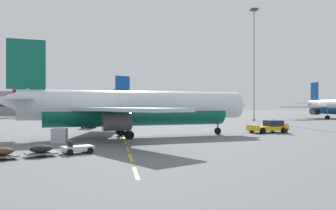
{
  "coord_description": "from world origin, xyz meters",
  "views": [
    {
      "loc": [
        16.59,
        -26.53,
        4.29
      ],
      "look_at": [
        25.38,
        28.06,
        4.3
      ],
      "focal_mm": 36.5,
      "sensor_mm": 36.0,
      "label": 1
    }
  ],
  "objects_px": {
    "airliner_far_center": "(52,107)",
    "airliner_far_right": "(161,106)",
    "catering_truck": "(90,119)",
    "apron_light_mast_far": "(254,53)",
    "uld_cargo_container": "(59,136)",
    "baggage_train": "(22,152)",
    "pushback_tug": "(269,127)",
    "ground_crew_worker": "(286,128)",
    "airliner_foreground": "(135,108)"
  },
  "relations": [
    {
      "from": "airliner_far_center",
      "to": "airliner_far_right",
      "type": "bearing_deg",
      "value": -30.32
    },
    {
      "from": "catering_truck",
      "to": "apron_light_mast_far",
      "type": "xyz_separation_m",
      "value": [
        41.82,
        19.62,
        16.73
      ]
    },
    {
      "from": "catering_truck",
      "to": "apron_light_mast_far",
      "type": "relative_size",
      "value": 0.24
    },
    {
      "from": "airliner_far_center",
      "to": "uld_cargo_container",
      "type": "bearing_deg",
      "value": -79.7
    },
    {
      "from": "airliner_far_center",
      "to": "uld_cargo_container",
      "type": "relative_size",
      "value": 19.23
    },
    {
      "from": "airliner_far_right",
      "to": "catering_truck",
      "type": "height_order",
      "value": "airliner_far_right"
    },
    {
      "from": "ground_crew_worker",
      "to": "uld_cargo_container",
      "type": "height_order",
      "value": "ground_crew_worker"
    },
    {
      "from": "airliner_far_center",
      "to": "uld_cargo_container",
      "type": "distance_m",
      "value": 85.26
    },
    {
      "from": "pushback_tug",
      "to": "ground_crew_worker",
      "type": "height_order",
      "value": "pushback_tug"
    },
    {
      "from": "airliner_foreground",
      "to": "baggage_train",
      "type": "height_order",
      "value": "airliner_foreground"
    },
    {
      "from": "airliner_far_center",
      "to": "catering_truck",
      "type": "bearing_deg",
      "value": -73.47
    },
    {
      "from": "ground_crew_worker",
      "to": "uld_cargo_container",
      "type": "relative_size",
      "value": 0.99
    },
    {
      "from": "airliner_foreground",
      "to": "baggage_train",
      "type": "xyz_separation_m",
      "value": [
        -10.11,
        -16.69,
        -3.42
      ]
    },
    {
      "from": "uld_cargo_container",
      "to": "apron_light_mast_far",
      "type": "xyz_separation_m",
      "value": [
        43.47,
        46.57,
        17.58
      ]
    },
    {
      "from": "apron_light_mast_far",
      "to": "baggage_train",
      "type": "bearing_deg",
      "value": -127.71
    },
    {
      "from": "airliner_foreground",
      "to": "airliner_far_right",
      "type": "distance_m",
      "value": 58.62
    },
    {
      "from": "baggage_train",
      "to": "uld_cargo_container",
      "type": "bearing_deg",
      "value": 83.77
    },
    {
      "from": "airliner_far_center",
      "to": "baggage_train",
      "type": "height_order",
      "value": "airliner_far_center"
    },
    {
      "from": "catering_truck",
      "to": "baggage_train",
      "type": "distance_m",
      "value": 38.31
    },
    {
      "from": "airliner_foreground",
      "to": "uld_cargo_container",
      "type": "distance_m",
      "value": 10.89
    },
    {
      "from": "airliner_far_center",
      "to": "pushback_tug",
      "type": "bearing_deg",
      "value": -58.72
    },
    {
      "from": "airliner_far_center",
      "to": "uld_cargo_container",
      "type": "height_order",
      "value": "airliner_far_center"
    },
    {
      "from": "catering_truck",
      "to": "uld_cargo_container",
      "type": "distance_m",
      "value": 27.02
    },
    {
      "from": "ground_crew_worker",
      "to": "uld_cargo_container",
      "type": "bearing_deg",
      "value": -167.93
    },
    {
      "from": "catering_truck",
      "to": "baggage_train",
      "type": "bearing_deg",
      "value": -94.3
    },
    {
      "from": "baggage_train",
      "to": "uld_cargo_container",
      "type": "height_order",
      "value": "uld_cargo_container"
    },
    {
      "from": "airliner_far_right",
      "to": "uld_cargo_container",
      "type": "relative_size",
      "value": 19.99
    },
    {
      "from": "uld_cargo_container",
      "to": "baggage_train",
      "type": "bearing_deg",
      "value": -96.23
    },
    {
      "from": "airliner_far_right",
      "to": "baggage_train",
      "type": "height_order",
      "value": "airliner_far_right"
    },
    {
      "from": "baggage_train",
      "to": "airliner_foreground",
      "type": "bearing_deg",
      "value": 58.78
    },
    {
      "from": "catering_truck",
      "to": "baggage_train",
      "type": "xyz_separation_m",
      "value": [
        -2.87,
        -38.18,
        -1.11
      ]
    },
    {
      "from": "airliner_far_right",
      "to": "airliner_far_center",
      "type": "bearing_deg",
      "value": 149.68
    },
    {
      "from": "pushback_tug",
      "to": "apron_light_mast_far",
      "type": "height_order",
      "value": "apron_light_mast_far"
    },
    {
      "from": "airliner_far_center",
      "to": "airliner_far_right",
      "type": "relative_size",
      "value": 0.96
    },
    {
      "from": "pushback_tug",
      "to": "apron_light_mast_far",
      "type": "bearing_deg",
      "value": 69.93
    },
    {
      "from": "pushback_tug",
      "to": "catering_truck",
      "type": "height_order",
      "value": "catering_truck"
    },
    {
      "from": "airliner_far_center",
      "to": "airliner_far_right",
      "type": "height_order",
      "value": "airliner_far_right"
    },
    {
      "from": "baggage_train",
      "to": "ground_crew_worker",
      "type": "xyz_separation_m",
      "value": [
        32.57,
        17.93,
        0.41
      ]
    },
    {
      "from": "baggage_train",
      "to": "apron_light_mast_far",
      "type": "height_order",
      "value": "apron_light_mast_far"
    },
    {
      "from": "airliner_far_center",
      "to": "catering_truck",
      "type": "relative_size",
      "value": 4.52
    },
    {
      "from": "uld_cargo_container",
      "to": "airliner_far_center",
      "type": "bearing_deg",
      "value": 100.3
    },
    {
      "from": "airliner_foreground",
      "to": "apron_light_mast_far",
      "type": "bearing_deg",
      "value": 49.93
    },
    {
      "from": "catering_truck",
      "to": "ground_crew_worker",
      "type": "bearing_deg",
      "value": -34.29
    },
    {
      "from": "pushback_tug",
      "to": "airliner_foreground",
      "type": "bearing_deg",
      "value": -169.12
    },
    {
      "from": "baggage_train",
      "to": "uld_cargo_container",
      "type": "xyz_separation_m",
      "value": [
        1.23,
        11.23,
        0.27
      ]
    },
    {
      "from": "airliner_far_right",
      "to": "catering_truck",
      "type": "xyz_separation_m",
      "value": [
        -18.9,
        -35.95,
        -2.38
      ]
    },
    {
      "from": "airliner_far_right",
      "to": "apron_light_mast_far",
      "type": "bearing_deg",
      "value": -35.47
    },
    {
      "from": "catering_truck",
      "to": "airliner_foreground",
      "type": "bearing_deg",
      "value": -71.39
    },
    {
      "from": "pushback_tug",
      "to": "ground_crew_worker",
      "type": "bearing_deg",
      "value": -63.05
    },
    {
      "from": "pushback_tug",
      "to": "ground_crew_worker",
      "type": "distance_m",
      "value": 3.14
    }
  ]
}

